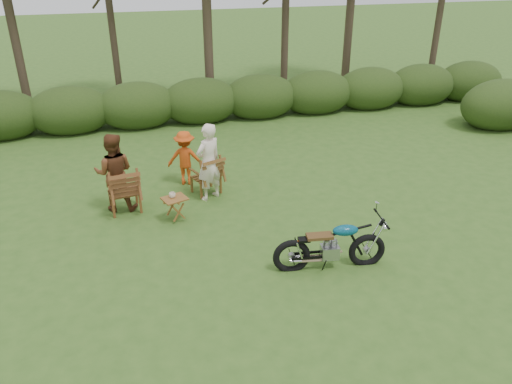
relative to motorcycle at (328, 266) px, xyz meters
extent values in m
plane|color=#30531B|center=(-0.84, -0.18, 0.00)|extent=(80.00, 80.00, 0.00)
cylinder|color=#3A2B20|center=(-6.34, 10.92, 3.60)|extent=(0.28, 0.28, 7.20)
cylinder|color=#3A2B20|center=(-3.34, 12.02, 3.15)|extent=(0.24, 0.24, 6.30)
cylinder|color=#3A2B20|center=(2.66, 10.92, 3.24)|extent=(0.26, 0.26, 6.48)
ellipsoid|color=#253B15|center=(-4.84, 8.82, 0.63)|extent=(2.52, 1.68, 1.51)
ellipsoid|color=#253B15|center=(-2.84, 8.82, 0.63)|extent=(2.52, 1.68, 1.51)
ellipsoid|color=#253B15|center=(-0.84, 8.82, 0.63)|extent=(2.52, 1.68, 1.51)
ellipsoid|color=#253B15|center=(1.16, 8.82, 0.63)|extent=(2.52, 1.68, 1.51)
ellipsoid|color=#253B15|center=(3.16, 8.82, 0.63)|extent=(2.52, 1.68, 1.51)
ellipsoid|color=#253B15|center=(5.16, 8.82, 0.63)|extent=(2.52, 1.68, 1.51)
ellipsoid|color=#253B15|center=(7.16, 8.82, 0.63)|extent=(2.52, 1.68, 1.51)
ellipsoid|color=#253B15|center=(9.16, 8.82, 0.63)|extent=(2.52, 1.68, 1.51)
ellipsoid|color=#253B15|center=(8.16, 5.82, 0.68)|extent=(2.70, 1.80, 1.62)
imported|color=beige|center=(-2.47, 2.43, 0.56)|extent=(0.14, 0.14, 0.10)
imported|color=#F4DEC9|center=(-1.56, 3.21, 0.00)|extent=(0.77, 0.69, 1.77)
imported|color=brown|center=(-3.58, 3.22, 0.00)|extent=(0.93, 0.78, 1.72)
imported|color=#C34412|center=(-1.97, 4.13, 0.00)|extent=(0.94, 0.68, 1.32)
camera|label=1|loc=(-3.16, -6.81, 5.16)|focal=35.00mm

